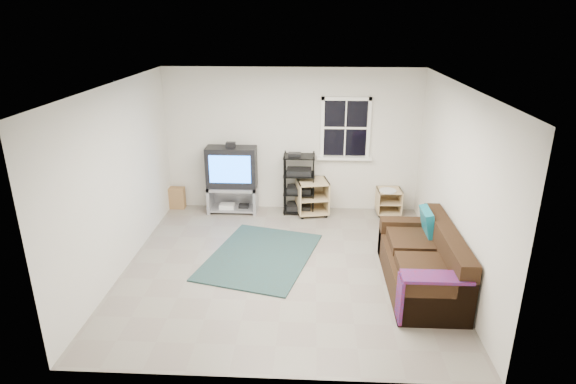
# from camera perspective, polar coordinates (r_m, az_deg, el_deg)

# --- Properties ---
(room) EXTENTS (4.60, 4.62, 4.60)m
(room) POSITION_cam_1_polar(r_m,az_deg,el_deg) (8.69, 6.80, 7.06)
(room) COLOR slate
(room) RESTS_ON ground
(tv_unit) EXTENTS (0.90, 0.45, 1.32)m
(tv_unit) POSITION_cam_1_polar(r_m,az_deg,el_deg) (8.79, -6.66, 2.12)
(tv_unit) COLOR #95959D
(tv_unit) RESTS_ON ground
(av_rack) EXTENTS (0.56, 0.41, 1.12)m
(av_rack) POSITION_cam_1_polar(r_m,az_deg,el_deg) (8.77, 1.31, 0.58)
(av_rack) COLOR black
(av_rack) RESTS_ON ground
(side_table_left) EXTENTS (0.64, 0.64, 0.64)m
(side_table_left) POSITION_cam_1_polar(r_m,az_deg,el_deg) (8.80, 2.84, -0.39)
(side_table_left) COLOR tan
(side_table_left) RESTS_ON ground
(side_table_right) EXTENTS (0.44, 0.46, 0.50)m
(side_table_right) POSITION_cam_1_polar(r_m,az_deg,el_deg) (8.96, 11.80, -0.86)
(side_table_right) COLOR tan
(side_table_right) RESTS_ON ground
(sofa) EXTENTS (0.87, 1.96, 0.90)m
(sofa) POSITION_cam_1_polar(r_m,az_deg,el_deg) (6.72, 15.79, -8.28)
(sofa) COLOR black
(sofa) RESTS_ON ground
(shag_rug) EXTENTS (1.88, 2.26, 0.02)m
(shag_rug) POSITION_cam_1_polar(r_m,az_deg,el_deg) (7.35, -3.27, -7.60)
(shag_rug) COLOR black
(shag_rug) RESTS_ON ground
(paper_bag) EXTENTS (0.28, 0.18, 0.40)m
(paper_bag) POSITION_cam_1_polar(r_m,az_deg,el_deg) (9.29, -12.99, -0.68)
(paper_bag) COLOR olive
(paper_bag) RESTS_ON ground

